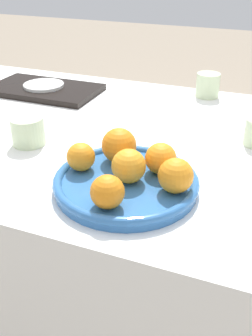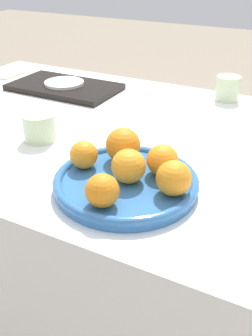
{
  "view_description": "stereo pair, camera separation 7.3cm",
  "coord_description": "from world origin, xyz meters",
  "px_view_note": "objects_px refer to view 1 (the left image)",
  "views": [
    {
      "loc": [
        0.38,
        -0.9,
        1.19
      ],
      "look_at": [
        0.12,
        -0.26,
        0.8
      ],
      "focal_mm": 42.0,
      "sensor_mm": 36.0,
      "label": 1
    },
    {
      "loc": [
        0.44,
        -0.87,
        1.19
      ],
      "look_at": [
        0.12,
        -0.26,
        0.8
      ],
      "focal_mm": 42.0,
      "sensor_mm": 36.0,
      "label": 2
    }
  ],
  "objects_px": {
    "orange_2": "(129,166)",
    "orange_5": "(176,176)",
    "serving_tray": "(44,89)",
    "side_plate": "(44,85)",
    "cup_0": "(28,131)",
    "orange_3": "(81,157)",
    "cup_1": "(208,85)",
    "orange_1": "(107,192)",
    "orange_4": "(119,145)",
    "orange_0": "(161,158)",
    "fruit_platter": "(126,182)"
  },
  "relations": [
    {
      "from": "serving_tray",
      "to": "cup_1",
      "type": "bearing_deg",
      "value": 16.98
    },
    {
      "from": "serving_tray",
      "to": "cup_0",
      "type": "relative_size",
      "value": 4.47
    },
    {
      "from": "orange_4",
      "to": "orange_1",
      "type": "bearing_deg",
      "value": -74.33
    },
    {
      "from": "orange_0",
      "to": "cup_1",
      "type": "xyz_separation_m",
      "value": [
        -0.02,
        0.58,
        -0.02
      ]
    },
    {
      "from": "orange_0",
      "to": "orange_1",
      "type": "height_order",
      "value": "orange_0"
    },
    {
      "from": "orange_0",
      "to": "orange_5",
      "type": "height_order",
      "value": "orange_5"
    },
    {
      "from": "orange_4",
      "to": "orange_2",
      "type": "bearing_deg",
      "value": -55.0
    },
    {
      "from": "orange_5",
      "to": "orange_0",
      "type": "bearing_deg",
      "value": 129.08
    },
    {
      "from": "orange_3",
      "to": "cup_1",
      "type": "height_order",
      "value": "orange_3"
    },
    {
      "from": "orange_1",
      "to": "serving_tray",
      "type": "xyz_separation_m",
      "value": [
        -0.5,
        0.58,
        -0.04
      ]
    },
    {
      "from": "orange_1",
      "to": "orange_3",
      "type": "height_order",
      "value": "orange_1"
    },
    {
      "from": "orange_0",
      "to": "side_plate",
      "type": "relative_size",
      "value": 0.48
    },
    {
      "from": "orange_0",
      "to": "orange_3",
      "type": "bearing_deg",
      "value": -162.65
    },
    {
      "from": "orange_4",
      "to": "serving_tray",
      "type": "distance_m",
      "value": 0.61
    },
    {
      "from": "orange_0",
      "to": "orange_3",
      "type": "height_order",
      "value": "orange_0"
    },
    {
      "from": "orange_2",
      "to": "orange_5",
      "type": "bearing_deg",
      "value": -0.71
    },
    {
      "from": "orange_2",
      "to": "cup_1",
      "type": "height_order",
      "value": "orange_2"
    },
    {
      "from": "serving_tray",
      "to": "side_plate",
      "type": "distance_m",
      "value": 0.02
    },
    {
      "from": "orange_5",
      "to": "serving_tray",
      "type": "relative_size",
      "value": 0.19
    },
    {
      "from": "serving_tray",
      "to": "orange_0",
      "type": "bearing_deg",
      "value": -37.36
    },
    {
      "from": "cup_1",
      "to": "orange_4",
      "type": "bearing_deg",
      "value": -98.52
    },
    {
      "from": "orange_5",
      "to": "side_plate",
      "type": "relative_size",
      "value": 0.5
    },
    {
      "from": "orange_5",
      "to": "orange_1",
      "type": "bearing_deg",
      "value": -136.12
    },
    {
      "from": "orange_1",
      "to": "orange_3",
      "type": "bearing_deg",
      "value": 135.68
    },
    {
      "from": "orange_2",
      "to": "orange_4",
      "type": "relative_size",
      "value": 0.91
    },
    {
      "from": "orange_3",
      "to": "orange_5",
      "type": "xyz_separation_m",
      "value": [
        0.21,
        -0.01,
        0.0
      ]
    },
    {
      "from": "orange_4",
      "to": "orange_5",
      "type": "xyz_separation_m",
      "value": [
        0.15,
        -0.07,
        -0.0
      ]
    },
    {
      "from": "orange_2",
      "to": "cup_0",
      "type": "height_order",
      "value": "orange_2"
    },
    {
      "from": "orange_4",
      "to": "fruit_platter",
      "type": "bearing_deg",
      "value": -57.94
    },
    {
      "from": "orange_0",
      "to": "orange_2",
      "type": "xyz_separation_m",
      "value": [
        -0.05,
        -0.06,
        0.0
      ]
    },
    {
      "from": "orange_0",
      "to": "cup_0",
      "type": "xyz_separation_m",
      "value": [
        -0.37,
        0.05,
        -0.02
      ]
    },
    {
      "from": "fruit_platter",
      "to": "cup_1",
      "type": "height_order",
      "value": "cup_1"
    },
    {
      "from": "orange_0",
      "to": "serving_tray",
      "type": "distance_m",
      "value": 0.69
    },
    {
      "from": "fruit_platter",
      "to": "orange_3",
      "type": "bearing_deg",
      "value": 176.5
    },
    {
      "from": "fruit_platter",
      "to": "orange_4",
      "type": "relative_size",
      "value": 3.9
    },
    {
      "from": "side_plate",
      "to": "orange_3",
      "type": "bearing_deg",
      "value": -50.46
    },
    {
      "from": "orange_2",
      "to": "cup_0",
      "type": "xyz_separation_m",
      "value": [
        -0.32,
        0.11,
        -0.02
      ]
    },
    {
      "from": "orange_3",
      "to": "side_plate",
      "type": "height_order",
      "value": "orange_3"
    },
    {
      "from": "cup_0",
      "to": "orange_3",
      "type": "bearing_deg",
      "value": -26.75
    },
    {
      "from": "serving_tray",
      "to": "orange_1",
      "type": "bearing_deg",
      "value": -49.23
    },
    {
      "from": "orange_1",
      "to": "cup_1",
      "type": "height_order",
      "value": "orange_1"
    },
    {
      "from": "serving_tray",
      "to": "orange_4",
      "type": "bearing_deg",
      "value": -42.04
    },
    {
      "from": "side_plate",
      "to": "orange_4",
      "type": "bearing_deg",
      "value": -42.04
    },
    {
      "from": "orange_5",
      "to": "serving_tray",
      "type": "distance_m",
      "value": 0.77
    },
    {
      "from": "orange_3",
      "to": "orange_2",
      "type": "bearing_deg",
      "value": -4.09
    },
    {
      "from": "orange_1",
      "to": "orange_5",
      "type": "xyz_separation_m",
      "value": [
        0.1,
        0.1,
        0.0
      ]
    },
    {
      "from": "fruit_platter",
      "to": "orange_1",
      "type": "height_order",
      "value": "orange_1"
    },
    {
      "from": "orange_1",
      "to": "orange_2",
      "type": "relative_size",
      "value": 0.91
    },
    {
      "from": "orange_3",
      "to": "fruit_platter",
      "type": "bearing_deg",
      "value": -3.5
    },
    {
      "from": "serving_tray",
      "to": "orange_2",
      "type": "bearing_deg",
      "value": -43.7
    }
  ]
}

